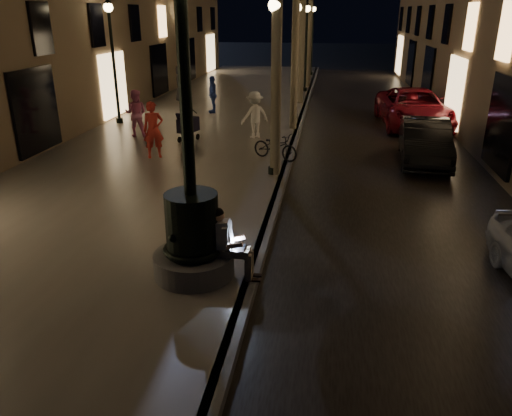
% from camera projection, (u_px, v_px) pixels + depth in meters
% --- Properties ---
extents(ground, '(120.00, 120.00, 0.00)m').
position_uv_depth(ground, '(299.00, 128.00, 20.68)').
color(ground, black).
rests_on(ground, ground).
extents(cobble_lane, '(6.00, 45.00, 0.02)m').
position_uv_depth(cobble_lane, '(373.00, 130.00, 20.27)').
color(cobble_lane, black).
rests_on(cobble_lane, ground).
extents(promenade, '(8.00, 45.00, 0.20)m').
position_uv_depth(promenade, '(205.00, 123.00, 21.19)').
color(promenade, slate).
rests_on(promenade, ground).
extents(curb_strip, '(0.25, 45.00, 0.20)m').
position_uv_depth(curb_strip, '(300.00, 126.00, 20.65)').
color(curb_strip, '#59595B').
rests_on(curb_strip, ground).
extents(fountain_lamppost, '(1.40, 1.40, 5.21)m').
position_uv_depth(fountain_lamppost, '(192.00, 221.00, 8.41)').
color(fountain_lamppost, '#59595B').
rests_on(fountain_lamppost, promenade).
extents(seated_man_laptop, '(0.90, 0.31, 1.27)m').
position_uv_depth(seated_man_laptop, '(228.00, 241.00, 8.45)').
color(seated_man_laptop, tan).
rests_on(seated_man_laptop, promenade).
extents(lamp_curb_a, '(0.36, 0.36, 4.81)m').
position_uv_depth(lamp_curb_a, '(274.00, 63.00, 13.10)').
color(lamp_curb_a, black).
rests_on(lamp_curb_a, promenade).
extents(lamp_curb_b, '(0.36, 0.36, 4.81)m').
position_uv_depth(lamp_curb_b, '(296.00, 45.00, 20.46)').
color(lamp_curb_b, black).
rests_on(lamp_curb_b, promenade).
extents(lamp_curb_c, '(0.36, 0.36, 4.81)m').
position_uv_depth(lamp_curb_c, '(307.00, 36.00, 27.82)').
color(lamp_curb_c, black).
rests_on(lamp_curb_c, promenade).
extents(lamp_curb_d, '(0.36, 0.36, 4.81)m').
position_uv_depth(lamp_curb_d, '(312.00, 31.00, 35.18)').
color(lamp_curb_d, black).
rests_on(lamp_curb_d, promenade).
extents(lamp_left_b, '(0.36, 0.36, 4.81)m').
position_uv_depth(lamp_left_b, '(112.00, 46.00, 19.58)').
color(lamp_left_b, black).
rests_on(lamp_left_b, promenade).
extents(lamp_left_c, '(0.36, 0.36, 4.81)m').
position_uv_depth(lamp_left_c, '(183.00, 35.00, 28.78)').
color(lamp_left_c, black).
rests_on(lamp_left_c, promenade).
extents(stroller, '(0.66, 1.15, 1.16)m').
position_uv_depth(stroller, '(188.00, 125.00, 17.54)').
color(stroller, black).
rests_on(stroller, promenade).
extents(car_second, '(1.75, 4.19, 1.35)m').
position_uv_depth(car_second, '(425.00, 142.00, 15.75)').
color(car_second, black).
rests_on(car_second, ground).
extents(car_third, '(2.89, 5.68, 1.54)m').
position_uv_depth(car_third, '(414.00, 108.00, 20.63)').
color(car_third, maroon).
rests_on(car_third, ground).
extents(pedestrian_red, '(0.76, 0.66, 1.75)m').
position_uv_depth(pedestrian_red, '(153.00, 130.00, 15.48)').
color(pedestrian_red, red).
rests_on(pedestrian_red, promenade).
extents(pedestrian_pink, '(0.87, 0.70, 1.69)m').
position_uv_depth(pedestrian_pink, '(136.00, 113.00, 18.17)').
color(pedestrian_pink, pink).
rests_on(pedestrian_pink, promenade).
extents(pedestrian_white, '(1.23, 1.13, 1.66)m').
position_uv_depth(pedestrian_white, '(255.00, 115.00, 17.96)').
color(pedestrian_white, white).
rests_on(pedestrian_white, promenade).
extents(pedestrian_blue, '(0.72, 1.04, 1.64)m').
position_uv_depth(pedestrian_blue, '(213.00, 94.00, 22.46)').
color(pedestrian_blue, navy).
rests_on(pedestrian_blue, promenade).
extents(pedestrian_dark, '(0.83, 1.03, 1.82)m').
position_uv_depth(pedestrian_dark, '(181.00, 84.00, 25.10)').
color(pedestrian_dark, '#2F2F33').
rests_on(pedestrian_dark, promenade).
extents(bicycle, '(1.64, 1.18, 0.82)m').
position_uv_depth(bicycle, '(275.00, 146.00, 15.44)').
color(bicycle, black).
rests_on(bicycle, promenade).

